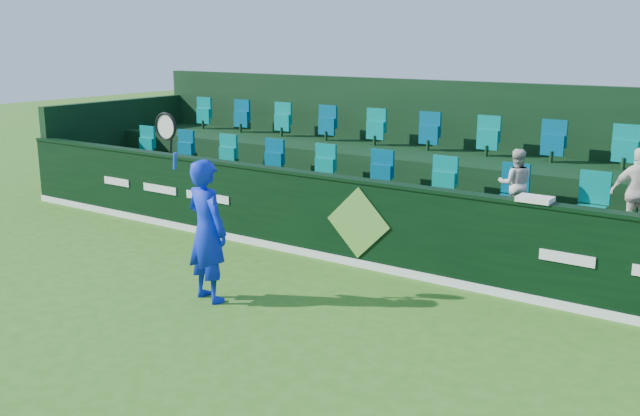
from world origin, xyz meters
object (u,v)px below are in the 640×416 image
Objects in this scene: tennis_player at (207,230)px; spectator_middle at (638,192)px; towel at (535,199)px; spectator_left at (515,184)px.

spectator_middle is (4.54, 3.53, 0.44)m from tennis_player.
spectator_middle is 1.52m from towel.
tennis_player is 2.40× the size of spectator_left.
spectator_left is 1.68m from spectator_middle.
spectator_middle reaches higher than towel.
spectator_left is at bearing 120.51° from towel.
towel is at bearing 34.43° from tennis_player.
towel is (3.52, 2.41, 0.42)m from tennis_player.
tennis_player reaches higher than spectator_left.
spectator_middle reaches higher than spectator_left.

